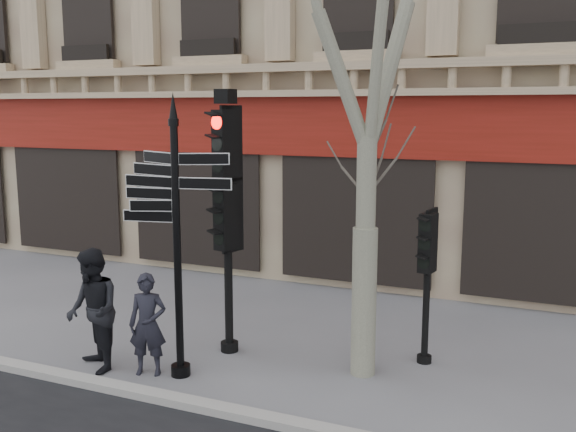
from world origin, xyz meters
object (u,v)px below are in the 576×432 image
at_px(fingerpost, 176,190).
at_px(traffic_signal_main, 227,190).
at_px(traffic_signal_secondary, 428,259).
at_px(pedestrian_a, 148,324).
at_px(pedestrian_b, 93,311).

xyz_separation_m(fingerpost, traffic_signal_main, (0.20, 1.17, -0.13)).
bearing_deg(traffic_signal_secondary, pedestrian_a, -140.50).
bearing_deg(pedestrian_b, fingerpost, 50.87).
height_order(fingerpost, traffic_signal_secondary, fingerpost).
bearing_deg(fingerpost, traffic_signal_main, 78.54).
xyz_separation_m(traffic_signal_secondary, pedestrian_a, (-3.74, -2.10, -0.90)).
distance_m(pedestrian_a, pedestrian_b, 0.89).
bearing_deg(fingerpost, pedestrian_b, -166.61).
bearing_deg(pedestrian_b, pedestrian_a, 50.28).
distance_m(fingerpost, pedestrian_a, 2.10).
bearing_deg(traffic_signal_main, pedestrian_a, -102.53).
relative_size(fingerpost, traffic_signal_main, 0.98).
distance_m(traffic_signal_secondary, pedestrian_b, 5.18).
bearing_deg(traffic_signal_main, traffic_signal_secondary, 29.31).
height_order(fingerpost, pedestrian_b, fingerpost).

